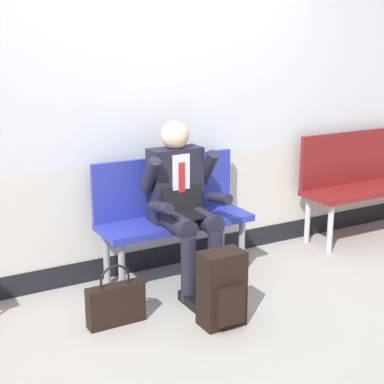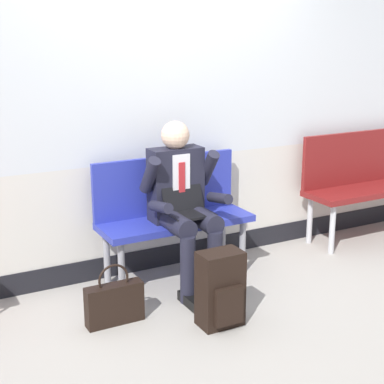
# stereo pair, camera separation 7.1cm
# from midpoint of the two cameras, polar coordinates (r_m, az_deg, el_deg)

# --- Properties ---
(ground_plane) EXTENTS (18.00, 18.00, 0.00)m
(ground_plane) POSITION_cam_midpoint_polar(r_m,az_deg,el_deg) (4.40, 1.62, -9.79)
(ground_plane) COLOR #9E9991
(station_wall) EXTENTS (5.39, 0.14, 2.91)m
(station_wall) POSITION_cam_midpoint_polar(r_m,az_deg,el_deg) (4.60, -2.50, 9.99)
(station_wall) COLOR silver
(station_wall) RESTS_ON ground
(bench_with_person) EXTENTS (1.18, 0.42, 0.95)m
(bench_with_person) POSITION_cam_midpoint_polar(r_m,az_deg,el_deg) (4.50, -1.57, -1.65)
(bench_with_person) COLOR #28339E
(bench_with_person) RESTS_ON ground
(bench_empty) EXTENTS (1.28, 0.42, 0.98)m
(bench_empty) POSITION_cam_midpoint_polar(r_m,az_deg,el_deg) (5.66, 16.79, 1.39)
(bench_empty) COLOR maroon
(bench_empty) RESTS_ON ground
(person_seated) EXTENTS (0.57, 0.70, 1.24)m
(person_seated) POSITION_cam_midpoint_polar(r_m,az_deg,el_deg) (4.30, -0.36, -0.91)
(person_seated) COLOR #1E1E2D
(person_seated) RESTS_ON ground
(backpack) EXTENTS (0.29, 0.23, 0.51)m
(backpack) POSITION_cam_midpoint_polar(r_m,az_deg,el_deg) (3.86, 3.35, -9.49)
(backpack) COLOR black
(backpack) RESTS_ON ground
(handbag) EXTENTS (0.39, 0.10, 0.42)m
(handbag) POSITION_cam_midpoint_polar(r_m,az_deg,el_deg) (3.95, -7.04, -10.64)
(handbag) COLOR black
(handbag) RESTS_ON ground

